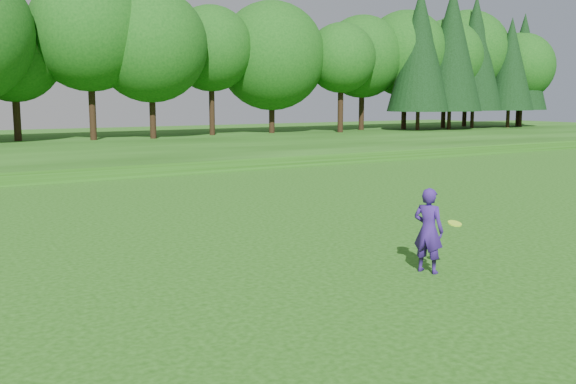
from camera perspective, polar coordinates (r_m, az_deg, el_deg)
ground at (r=13.10m, az=8.36°, el=-8.00°), size 140.00×140.00×0.00m
berm at (r=44.45m, az=-21.20°, el=3.47°), size 130.00×30.00×0.60m
walking_path at (r=30.89m, az=-16.29°, el=1.26°), size 130.00×1.60×0.04m
treeline at (r=48.46m, az=-22.61°, el=13.00°), size 104.00×7.00×15.00m
woman at (r=13.84m, az=12.38°, el=-3.35°), size 0.76×0.99×1.81m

